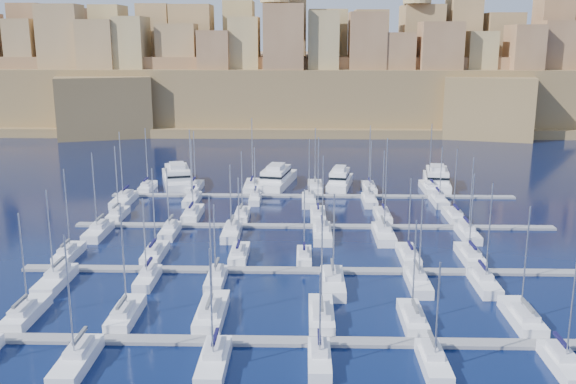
{
  "coord_description": "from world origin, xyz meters",
  "views": [
    {
      "loc": [
        -1.83,
        -98.16,
        32.57
      ],
      "look_at": [
        -4.43,
        6.0,
        7.34
      ],
      "focal_mm": 40.0,
      "sensor_mm": 36.0,
      "label": 1
    }
  ],
  "objects_px": {
    "sailboat_2": "(212,312)",
    "motor_yacht_d": "(437,179)",
    "motor_yacht_c": "(340,180)",
    "motor_yacht_a": "(177,177)",
    "sailboat_0": "(26,313)",
    "motor_yacht_b": "(277,178)",
    "sailboat_4": "(413,318)"
  },
  "relations": [
    {
      "from": "motor_yacht_a",
      "to": "motor_yacht_c",
      "type": "bearing_deg",
      "value": -3.94
    },
    {
      "from": "sailboat_4",
      "to": "motor_yacht_c",
      "type": "relative_size",
      "value": 0.86
    },
    {
      "from": "sailboat_0",
      "to": "motor_yacht_c",
      "type": "height_order",
      "value": "sailboat_0"
    },
    {
      "from": "sailboat_0",
      "to": "sailboat_2",
      "type": "distance_m",
      "value": 22.0
    },
    {
      "from": "motor_yacht_a",
      "to": "motor_yacht_c",
      "type": "relative_size",
      "value": 1.37
    },
    {
      "from": "sailboat_2",
      "to": "motor_yacht_a",
      "type": "relative_size",
      "value": 0.75
    },
    {
      "from": "motor_yacht_b",
      "to": "motor_yacht_c",
      "type": "bearing_deg",
      "value": -8.26
    },
    {
      "from": "motor_yacht_c",
      "to": "motor_yacht_d",
      "type": "bearing_deg",
      "value": 4.33
    },
    {
      "from": "sailboat_0",
      "to": "motor_yacht_d",
      "type": "bearing_deg",
      "value": 48.46
    },
    {
      "from": "sailboat_2",
      "to": "motor_yacht_a",
      "type": "distance_m",
      "value": 72.96
    },
    {
      "from": "sailboat_0",
      "to": "motor_yacht_d",
      "type": "distance_m",
      "value": 94.27
    },
    {
      "from": "sailboat_0",
      "to": "motor_yacht_d",
      "type": "height_order",
      "value": "sailboat_0"
    },
    {
      "from": "motor_yacht_a",
      "to": "motor_yacht_d",
      "type": "relative_size",
      "value": 1.11
    },
    {
      "from": "motor_yacht_b",
      "to": "motor_yacht_c",
      "type": "height_order",
      "value": "same"
    },
    {
      "from": "motor_yacht_a",
      "to": "sailboat_0",
      "type": "bearing_deg",
      "value": -93.4
    },
    {
      "from": "sailboat_2",
      "to": "motor_yacht_b",
      "type": "height_order",
      "value": "sailboat_2"
    },
    {
      "from": "motor_yacht_c",
      "to": "motor_yacht_a",
      "type": "bearing_deg",
      "value": 176.06
    },
    {
      "from": "motor_yacht_b",
      "to": "motor_yacht_d",
      "type": "bearing_deg",
      "value": -0.65
    },
    {
      "from": "sailboat_4",
      "to": "motor_yacht_b",
      "type": "height_order",
      "value": "sailboat_4"
    },
    {
      "from": "sailboat_2",
      "to": "motor_yacht_d",
      "type": "xyz_separation_m",
      "value": [
        40.52,
        69.88,
        0.96
      ]
    },
    {
      "from": "sailboat_0",
      "to": "motor_yacht_a",
      "type": "bearing_deg",
      "value": 86.6
    },
    {
      "from": "sailboat_0",
      "to": "motor_yacht_a",
      "type": "height_order",
      "value": "sailboat_0"
    },
    {
      "from": "sailboat_2",
      "to": "motor_yacht_b",
      "type": "distance_m",
      "value": 70.45
    },
    {
      "from": "sailboat_4",
      "to": "motor_yacht_b",
      "type": "bearing_deg",
      "value": 104.86
    },
    {
      "from": "sailboat_2",
      "to": "motor_yacht_d",
      "type": "distance_m",
      "value": 80.78
    },
    {
      "from": "sailboat_0",
      "to": "sailboat_4",
      "type": "xyz_separation_m",
      "value": [
        45.63,
        -0.25,
        -0.01
      ]
    },
    {
      "from": "motor_yacht_d",
      "to": "motor_yacht_c",
      "type": "bearing_deg",
      "value": -175.67
    },
    {
      "from": "sailboat_4",
      "to": "motor_yacht_b",
      "type": "distance_m",
      "value": 73.68
    },
    {
      "from": "motor_yacht_a",
      "to": "motor_yacht_d",
      "type": "distance_m",
      "value": 58.28
    },
    {
      "from": "sailboat_2",
      "to": "motor_yacht_c",
      "type": "height_order",
      "value": "sailboat_2"
    },
    {
      "from": "sailboat_0",
      "to": "sailboat_2",
      "type": "bearing_deg",
      "value": 1.76
    },
    {
      "from": "motor_yacht_c",
      "to": "motor_yacht_d",
      "type": "height_order",
      "value": "same"
    }
  ]
}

